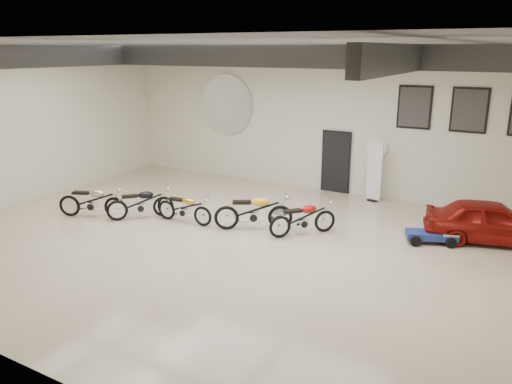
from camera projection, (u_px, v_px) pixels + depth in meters
The scene contains 18 objects.
floor at pixel (233, 244), 12.88m from camera, with size 16.00×12.00×0.01m, color #C3AF94.
ceiling at pixel (230, 42), 11.50m from camera, with size 16.00×12.00×0.01m, color gray.
back_wall at pixel (325, 120), 17.20m from camera, with size 16.00×0.02×5.00m, color beige.
left_wall at pixel (21, 125), 15.99m from camera, with size 0.02×12.00×5.00m, color beige.
ceiling_beams at pixel (230, 53), 11.57m from camera, with size 15.80×11.80×0.32m, color #53555B, non-canonical shape.
door at pixel (336, 163), 17.32m from camera, with size 0.92×0.08×2.10m, color black.
logo_plaque at pixel (226, 105), 18.98m from camera, with size 2.30×0.06×1.16m, color silver, non-canonical shape.
poster_left at pixel (415, 107), 15.58m from camera, with size 1.05×0.08×1.35m, color black, non-canonical shape.
poster_mid at pixel (469, 110), 14.82m from camera, with size 1.05×0.08×1.35m, color black, non-canonical shape.
oil_sign at pixel (377, 148), 16.48m from camera, with size 0.72×0.10×0.72m, color white, non-canonical shape.
banner_stand at pixel (374, 173), 16.26m from camera, with size 0.52×0.21×1.93m, color white, non-canonical shape.
motorcycle_silver at pixel (92, 200), 14.80m from camera, with size 2.02×0.62×1.05m, color silver, non-canonical shape.
motorcycle_black at pixel (140, 202), 14.69m from camera, with size 1.91×0.59×0.99m, color silver, non-canonical shape.
motorcycle_gold at pixel (184, 207), 14.35m from camera, with size 1.80×0.56×0.93m, color silver, non-canonical shape.
motorcycle_yellow at pixel (253, 210), 13.79m from camera, with size 2.13×0.66×1.11m, color silver, non-canonical shape.
motorcycle_red at pixel (303, 217), 13.39m from camera, with size 1.90×0.59×0.99m, color silver, non-canonical shape.
go_kart at pixel (437, 233), 12.87m from camera, with size 1.55×0.70×0.56m, color navy, non-canonical shape.
vintage_car at pixel (491, 221), 12.89m from camera, with size 3.28×1.33×1.12m, color maroon.
Camera 1 is at (6.45, -10.14, 4.86)m, focal length 35.00 mm.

